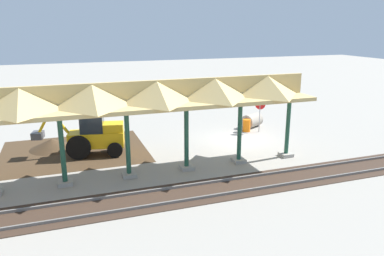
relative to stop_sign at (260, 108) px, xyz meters
name	(u,v)px	position (x,y,z in m)	size (l,w,h in m)	color
ground_plane	(239,140)	(2.24, 1.32, -1.76)	(120.00, 120.00, 0.00)	gray
dirt_work_zone	(75,151)	(12.91, 0.10, -1.76)	(8.58, 7.00, 0.01)	#42301E
platform_canopy	(125,97)	(10.45, 5.19, 2.40)	(19.89, 3.20, 4.90)	#9E998E
rail_tracks	(299,176)	(2.24, 8.15, -1.73)	(60.00, 2.58, 0.15)	slate
stop_sign	(260,108)	(0.00, 0.00, 0.00)	(0.61, 0.50, 2.44)	gray
backhoe	(94,134)	(11.76, 1.08, -0.50)	(5.33, 2.28, 2.82)	#EAB214
dirt_mound	(53,149)	(14.20, -0.91, -1.76)	(5.59, 5.59, 1.30)	#42301E
concrete_pipe	(252,120)	(-0.18, -1.39, -1.25)	(1.79, 1.60, 1.02)	#9E9384
traffic_barrel	(247,125)	(0.81, -0.41, -1.31)	(0.56, 0.56, 0.90)	orange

